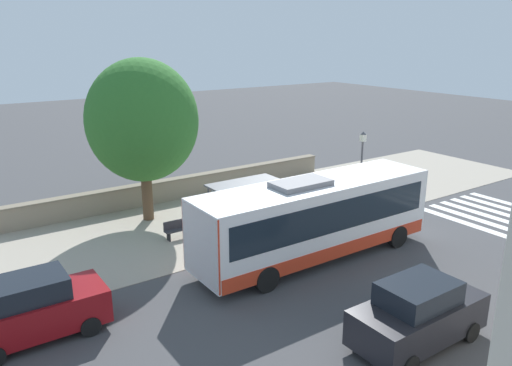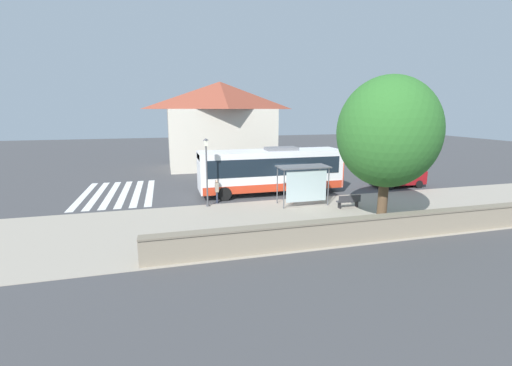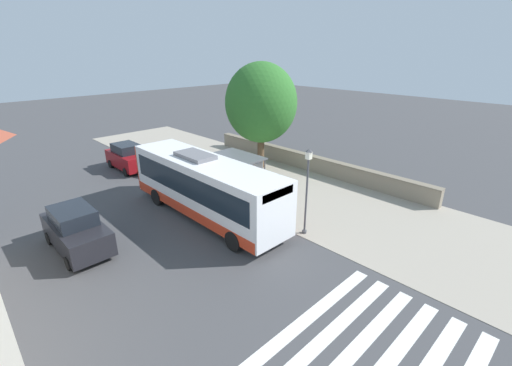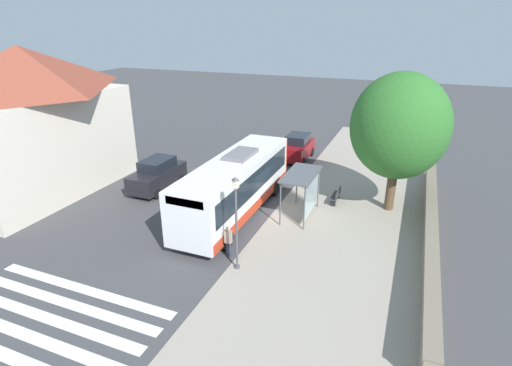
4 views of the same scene
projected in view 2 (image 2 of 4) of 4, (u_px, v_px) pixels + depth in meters
ground_plane at (293, 199)px, 24.65m from camera, size 120.00×120.00×0.00m
sidewalk_plaza at (320, 217)px, 20.39m from camera, size 9.00×44.00×0.02m
crosswalk_stripes at (118, 193)px, 26.23m from camera, size 9.00×5.25×0.01m
stone_wall at (357, 230)px, 16.44m from camera, size 0.60×20.00×1.24m
background_building at (221, 124)px, 37.44m from camera, size 7.16×11.78×9.25m
bus at (271, 170)px, 25.90m from camera, size 2.77×10.85×3.53m
bus_shelter at (304, 173)px, 22.59m from camera, size 1.66×3.42×2.64m
pedestrian at (217, 189)px, 23.43m from camera, size 0.34×0.22×1.62m
bench at (349, 201)px, 22.24m from camera, size 0.40×1.57×0.88m
street_lamp_near at (207, 167)px, 22.14m from camera, size 0.28×0.28×4.52m
shade_tree at (388, 132)px, 18.38m from camera, size 5.44×5.44×8.11m
parked_car_behind_bus at (398, 175)px, 28.40m from camera, size 2.01×4.21×2.03m
parked_car_far_lane at (265, 167)px, 32.53m from camera, size 2.01×4.43×2.07m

